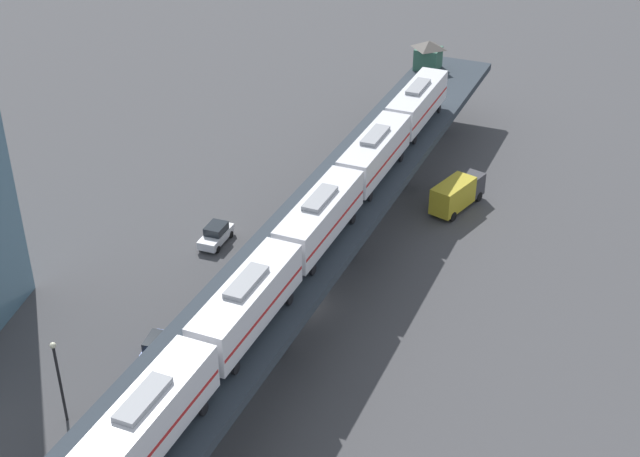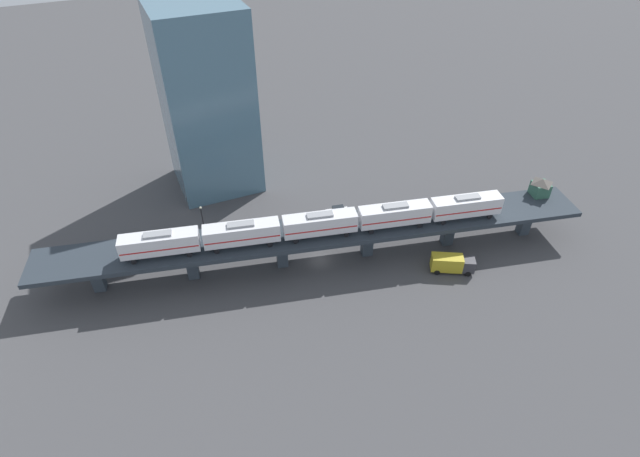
{
  "view_description": "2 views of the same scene",
  "coord_description": "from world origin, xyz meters",
  "px_view_note": "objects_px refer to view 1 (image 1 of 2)",
  "views": [
    {
      "loc": [
        -12.49,
        60.3,
        44.36
      ],
      "look_at": [
        -1.33,
        0.47,
        8.05
      ],
      "focal_mm": 50.0,
      "sensor_mm": 36.0,
      "label": 1
    },
    {
      "loc": [
        -59.33,
        25.9,
        58.82
      ],
      "look_at": [
        -1.33,
        0.47,
        8.05
      ],
      "focal_mm": 28.0,
      "sensor_mm": 36.0,
      "label": 2
    }
  ],
  "objects_px": {
    "street_car_blue": "(157,349)",
    "delivery_truck": "(457,193)",
    "street_lamp": "(59,375)",
    "street_car_white": "(216,234)",
    "subway_train": "(320,217)",
    "signal_hut": "(428,54)"
  },
  "relations": [
    {
      "from": "signal_hut",
      "to": "street_lamp",
      "type": "height_order",
      "value": "signal_hut"
    },
    {
      "from": "street_lamp",
      "to": "delivery_truck",
      "type": "bearing_deg",
      "value": -125.47
    },
    {
      "from": "subway_train",
      "to": "street_car_white",
      "type": "relative_size",
      "value": 13.25
    },
    {
      "from": "street_car_blue",
      "to": "street_car_white",
      "type": "relative_size",
      "value": 0.97
    },
    {
      "from": "street_car_blue",
      "to": "street_car_white",
      "type": "xyz_separation_m",
      "value": [
        0.35,
        -17.36,
        0.0
      ]
    },
    {
      "from": "subway_train",
      "to": "signal_hut",
      "type": "xyz_separation_m",
      "value": [
        -5.27,
        -41.36,
        -0.74
      ]
    },
    {
      "from": "street_car_blue",
      "to": "delivery_truck",
      "type": "xyz_separation_m",
      "value": [
        -21.6,
        -28.25,
        0.82
      ]
    },
    {
      "from": "delivery_truck",
      "to": "street_lamp",
      "type": "relative_size",
      "value": 1.07
    },
    {
      "from": "subway_train",
      "to": "street_car_white",
      "type": "distance_m",
      "value": 16.75
    },
    {
      "from": "signal_hut",
      "to": "street_car_white",
      "type": "height_order",
      "value": "signal_hut"
    },
    {
      "from": "subway_train",
      "to": "signal_hut",
      "type": "relative_size",
      "value": 16.02
    },
    {
      "from": "street_car_white",
      "to": "street_car_blue",
      "type": "bearing_deg",
      "value": 91.16
    },
    {
      "from": "subway_train",
      "to": "signal_hut",
      "type": "distance_m",
      "value": 41.7
    },
    {
      "from": "signal_hut",
      "to": "street_car_blue",
      "type": "relative_size",
      "value": 0.85
    },
    {
      "from": "subway_train",
      "to": "street_lamp",
      "type": "height_order",
      "value": "subway_train"
    },
    {
      "from": "signal_hut",
      "to": "street_lamp",
      "type": "distance_m",
      "value": 61.39
    },
    {
      "from": "signal_hut",
      "to": "street_car_white",
      "type": "distance_m",
      "value": 37.37
    },
    {
      "from": "street_car_blue",
      "to": "street_lamp",
      "type": "xyz_separation_m",
      "value": [
        4.08,
        7.81,
        3.17
      ]
    },
    {
      "from": "delivery_truck",
      "to": "signal_hut",
      "type": "bearing_deg",
      "value": -76.85
    },
    {
      "from": "signal_hut",
      "to": "street_car_blue",
      "type": "distance_m",
      "value": 53.05
    },
    {
      "from": "street_car_blue",
      "to": "signal_hut",
      "type": "bearing_deg",
      "value": -108.37
    },
    {
      "from": "street_car_blue",
      "to": "delivery_truck",
      "type": "height_order",
      "value": "delivery_truck"
    }
  ]
}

